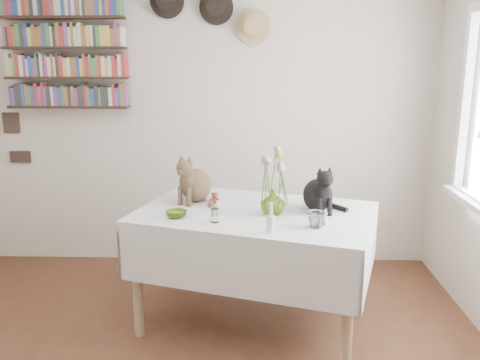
{
  "coord_description": "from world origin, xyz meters",
  "views": [
    {
      "loc": [
        0.46,
        -2.12,
        1.81
      ],
      "look_at": [
        0.37,
        1.01,
        1.05
      ],
      "focal_mm": 38.0,
      "sensor_mm": 36.0,
      "label": 1
    }
  ],
  "objects_px": {
    "black_cat": "(318,187)",
    "flower_vase": "(273,202)",
    "tabby_cat": "(196,177)",
    "dining_table": "(255,239)",
    "bookshelf_unit": "(65,53)"
  },
  "relations": [
    {
      "from": "black_cat",
      "to": "flower_vase",
      "type": "height_order",
      "value": "black_cat"
    },
    {
      "from": "tabby_cat",
      "to": "black_cat",
      "type": "distance_m",
      "value": 0.86
    },
    {
      "from": "dining_table",
      "to": "flower_vase",
      "type": "xyz_separation_m",
      "value": [
        0.11,
        -0.07,
        0.28
      ]
    },
    {
      "from": "tabby_cat",
      "to": "black_cat",
      "type": "xyz_separation_m",
      "value": [
        0.83,
        -0.21,
        -0.01
      ]
    },
    {
      "from": "flower_vase",
      "to": "bookshelf_unit",
      "type": "bearing_deg",
      "value": 146.34
    },
    {
      "from": "dining_table",
      "to": "flower_vase",
      "type": "height_order",
      "value": "flower_vase"
    },
    {
      "from": "flower_vase",
      "to": "bookshelf_unit",
      "type": "distance_m",
      "value": 2.23
    },
    {
      "from": "flower_vase",
      "to": "black_cat",
      "type": "bearing_deg",
      "value": 18.97
    },
    {
      "from": "black_cat",
      "to": "dining_table",
      "type": "bearing_deg",
      "value": 171.44
    },
    {
      "from": "dining_table",
      "to": "flower_vase",
      "type": "distance_m",
      "value": 0.31
    },
    {
      "from": "tabby_cat",
      "to": "black_cat",
      "type": "relative_size",
      "value": 1.08
    },
    {
      "from": "dining_table",
      "to": "flower_vase",
      "type": "relative_size",
      "value": 10.41
    },
    {
      "from": "tabby_cat",
      "to": "flower_vase",
      "type": "relative_size",
      "value": 2.09
    },
    {
      "from": "dining_table",
      "to": "black_cat",
      "type": "distance_m",
      "value": 0.55
    },
    {
      "from": "black_cat",
      "to": "bookshelf_unit",
      "type": "xyz_separation_m",
      "value": [
        -1.99,
        1.02,
        0.87
      ]
    }
  ]
}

